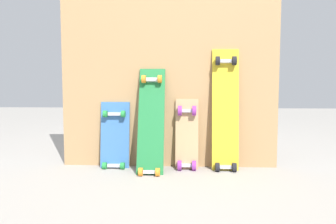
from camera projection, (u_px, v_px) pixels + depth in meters
ground_plane at (168, 168)px, 2.50m from camera, size 12.00×12.00×0.00m
plywood_wall_panel at (169, 51)px, 2.50m from camera, size 1.61×0.04×1.73m
skateboard_blue at (115, 140)px, 2.51m from camera, size 0.21×0.13×0.56m
skateboard_green at (151, 125)px, 2.39m from camera, size 0.19×0.31×0.80m
skateboard_natural at (187, 138)px, 2.47m from camera, size 0.17×0.15×0.57m
skateboard_yellow at (225, 114)px, 2.43m from camera, size 0.19×0.17×0.93m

